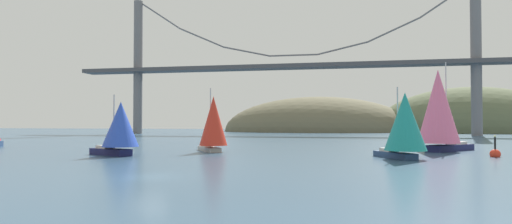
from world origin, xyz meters
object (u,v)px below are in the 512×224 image
at_px(sailboat_blue_spinnaker, 120,127).
at_px(sailboat_scarlet_sail, 213,123).
at_px(channel_buoy, 495,154).
at_px(sailboat_teal_sail, 404,123).
at_px(sailboat_pink_spinnaker, 439,109).

bearing_deg(sailboat_blue_spinnaker, sailboat_scarlet_sail, 40.54).
xyz_separation_m(sailboat_blue_spinnaker, channel_buoy, (41.06, 6.60, -2.93)).
bearing_deg(sailboat_teal_sail, sailboat_scarlet_sail, 164.97).
bearing_deg(sailboat_teal_sail, sailboat_blue_spinnaker, -177.26).
height_order(sailboat_scarlet_sail, sailboat_pink_spinnaker, sailboat_pink_spinnaker).
bearing_deg(sailboat_blue_spinnaker, sailboat_pink_spinnaker, 20.31).
relative_size(sailboat_blue_spinnaker, channel_buoy, 2.74).
distance_m(sailboat_blue_spinnaker, channel_buoy, 41.69).
height_order(sailboat_scarlet_sail, sailboat_blue_spinnaker, sailboat_scarlet_sail).
relative_size(sailboat_teal_sail, sailboat_pink_spinnaker, 0.64).
distance_m(sailboat_teal_sail, sailboat_pink_spinnaker, 13.74).
distance_m(sailboat_teal_sail, sailboat_blue_spinnaker, 30.93).
bearing_deg(sailboat_teal_sail, sailboat_pink_spinnaker, 63.62).
height_order(sailboat_scarlet_sail, channel_buoy, sailboat_scarlet_sail).
xyz_separation_m(sailboat_teal_sail, sailboat_scarlet_sail, (-22.20, 5.96, 0.05)).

